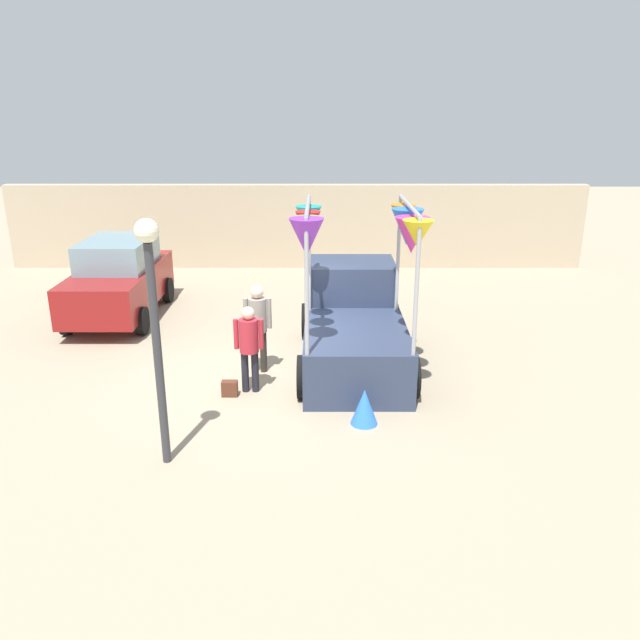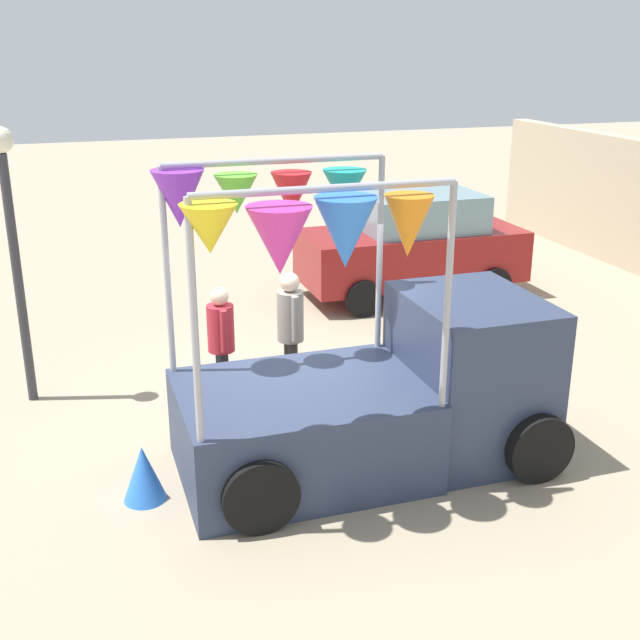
# 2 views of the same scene
# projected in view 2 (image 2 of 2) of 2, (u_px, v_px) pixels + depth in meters

# --- Properties ---
(ground_plane) EXTENTS (60.00, 60.00, 0.00)m
(ground_plane) POSITION_uv_depth(u_px,v_px,m) (284.00, 414.00, 10.13)
(ground_plane) COLOR gray
(vendor_truck) EXTENTS (2.46, 4.17, 3.30)m
(vendor_truck) POSITION_uv_depth(u_px,v_px,m) (385.00, 380.00, 8.77)
(vendor_truck) COLOR #2D3851
(vendor_truck) RESTS_ON ground
(parked_car) EXTENTS (1.88, 4.00, 1.88)m
(parked_car) POSITION_uv_depth(u_px,v_px,m) (413.00, 245.00, 14.53)
(parked_car) COLOR maroon
(parked_car) RESTS_ON ground
(person_customer) EXTENTS (0.53, 0.34, 1.59)m
(person_customer) POSITION_uv_depth(u_px,v_px,m) (221.00, 336.00, 10.07)
(person_customer) COLOR black
(person_customer) RESTS_ON ground
(person_vendor) EXTENTS (0.53, 0.34, 1.73)m
(person_vendor) POSITION_uv_depth(u_px,v_px,m) (290.00, 324.00, 10.23)
(person_vendor) COLOR #2D2823
(person_vendor) RESTS_ON ground
(handbag) EXTENTS (0.28, 0.16, 0.28)m
(handbag) POSITION_uv_depth(u_px,v_px,m) (203.00, 387.00, 10.60)
(handbag) COLOR #592D1E
(handbag) RESTS_ON ground
(street_lamp) EXTENTS (0.32, 0.32, 3.52)m
(street_lamp) POSITION_uv_depth(u_px,v_px,m) (11.00, 225.00, 9.79)
(street_lamp) COLOR #333338
(street_lamp) RESTS_ON ground
(folded_kite_bundle_azure) EXTENTS (0.44, 0.44, 0.60)m
(folded_kite_bundle_azure) POSITION_uv_depth(u_px,v_px,m) (144.00, 473.00, 8.17)
(folded_kite_bundle_azure) COLOR blue
(folded_kite_bundle_azure) RESTS_ON ground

